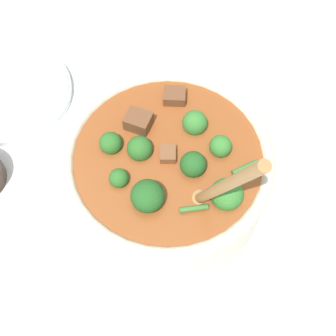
% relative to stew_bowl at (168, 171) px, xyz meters
% --- Properties ---
extents(ground_plane, '(4.00, 4.00, 0.00)m').
position_rel_stew_bowl_xyz_m(ground_plane, '(-0.00, -0.00, -0.06)').
color(ground_plane, silver).
extents(stew_bowl, '(0.27, 0.27, 0.28)m').
position_rel_stew_bowl_xyz_m(stew_bowl, '(0.00, 0.00, 0.00)').
color(stew_bowl, beige).
rests_on(stew_bowl, ground_plane).
extents(empty_plate, '(0.19, 0.19, 0.02)m').
position_rel_stew_bowl_xyz_m(empty_plate, '(-0.12, -0.28, -0.05)').
color(empty_plate, white).
rests_on(empty_plate, ground_plane).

